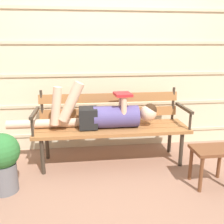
% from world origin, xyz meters
% --- Properties ---
extents(ground_plane, '(12.00, 12.00, 0.00)m').
position_xyz_m(ground_plane, '(0.00, 0.00, 0.00)').
color(ground_plane, '#936B56').
extents(house_siding, '(5.16, 0.08, 2.34)m').
position_xyz_m(house_siding, '(0.00, 0.67, 1.17)').
color(house_siding, beige).
rests_on(house_siding, ground).
extents(park_bench, '(1.74, 0.50, 0.84)m').
position_xyz_m(park_bench, '(-0.00, 0.23, 0.47)').
color(park_bench, '#9E6638').
rests_on(park_bench, ground).
extents(reclining_person, '(1.68, 0.26, 0.55)m').
position_xyz_m(reclining_person, '(-0.10, 0.15, 0.58)').
color(reclining_person, '#514784').
extents(footstool, '(0.38, 0.28, 0.38)m').
position_xyz_m(footstool, '(0.90, -0.45, 0.30)').
color(footstool, brown).
rests_on(footstool, ground).
extents(potted_plant, '(0.33, 0.33, 0.57)m').
position_xyz_m(potted_plant, '(-1.07, -0.33, 0.33)').
color(potted_plant, slate).
rests_on(potted_plant, ground).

